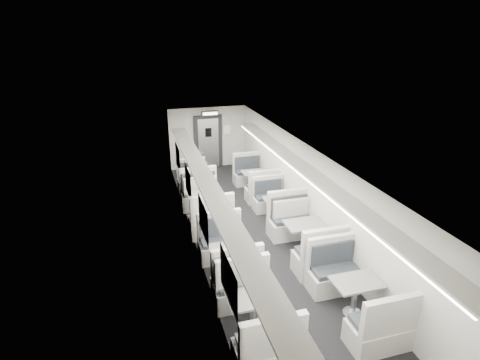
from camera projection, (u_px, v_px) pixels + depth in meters
room at (255, 199)px, 9.32m from camera, size 3.24×12.24×2.64m
booth_left_a at (196, 188)px, 12.17m from camera, size 0.99×2.00×1.07m
booth_left_b at (205, 207)px, 10.72m from camera, size 1.15×2.33×1.25m
booth_left_c at (230, 262)px, 8.20m from camera, size 1.07×2.17×1.16m
booth_left_d at (253, 314)px, 6.70m from camera, size 1.08×2.19×1.17m
booth_right_a at (255, 182)px, 12.63m from camera, size 1.03×2.08×1.11m
booth_right_b at (278, 209)px, 10.73m from camera, size 0.96×1.96×1.05m
booth_right_c at (304, 238)px, 9.13m from camera, size 1.14×2.31×1.24m
booth_right_d at (354, 297)px, 7.11m from camera, size 1.08×2.18×1.17m
passenger at (201, 174)px, 12.20m from camera, size 0.57×0.38×1.53m
window_a at (178, 158)px, 11.92m from camera, size 0.02×1.18×0.84m
window_b at (188, 183)px, 9.96m from camera, size 0.02×1.18×0.84m
window_c at (203, 220)px, 7.99m from camera, size 0.02×1.18×0.84m
window_d at (229, 281)px, 6.03m from camera, size 0.02×1.18×0.84m
luggage_rack_left at (207, 182)px, 8.47m from camera, size 0.46×10.40×0.09m
luggage_rack_right at (308, 172)px, 9.10m from camera, size 0.46×10.40×0.09m
vestibule_door at (208, 142)px, 14.68m from camera, size 1.10×0.13×2.10m
exit_sign at (210, 113)px, 13.78m from camera, size 0.62×0.12×0.16m
wall_notice at (227, 130)px, 14.69m from camera, size 0.32×0.02×0.40m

